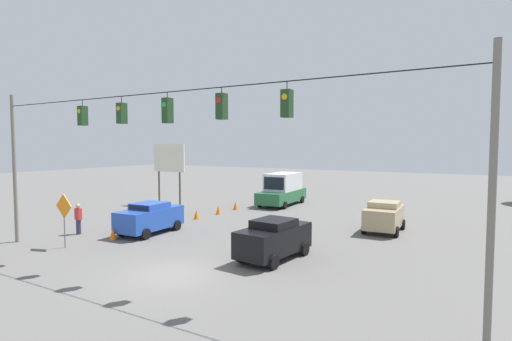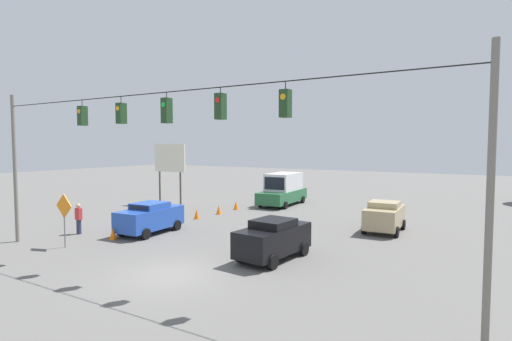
# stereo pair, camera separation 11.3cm
# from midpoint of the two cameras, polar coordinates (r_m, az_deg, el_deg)

# --- Properties ---
(ground_plane) EXTENTS (140.00, 140.00, 0.00)m
(ground_plane) POSITION_cam_midpoint_polar(r_m,az_deg,el_deg) (17.49, -11.78, -14.34)
(ground_plane) COLOR #605E5B
(overhead_signal_span) EXTENTS (22.84, 0.38, 8.11)m
(overhead_signal_span) POSITION_cam_midpoint_polar(r_m,az_deg,el_deg) (16.52, -12.33, 3.51)
(overhead_signal_span) COLOR slate
(overhead_signal_span) RESTS_ON ground_plane
(sedan_black_crossing_near) EXTENTS (2.30, 4.35, 1.90)m
(sedan_black_crossing_near) POSITION_cam_midpoint_polar(r_m,az_deg,el_deg) (19.09, 2.66, -9.65)
(sedan_black_crossing_near) COLOR black
(sedan_black_crossing_near) RESTS_ON ground_plane
(sedan_blue_parked_shoulder) EXTENTS (2.30, 4.43, 1.88)m
(sedan_blue_parked_shoulder) POSITION_cam_midpoint_polar(r_m,az_deg,el_deg) (25.35, -14.78, -6.46)
(sedan_blue_parked_shoulder) COLOR #234CB2
(sedan_blue_parked_shoulder) RESTS_ON ground_plane
(sedan_tan_oncoming_far) EXTENTS (2.22, 3.89, 1.89)m
(sedan_tan_oncoming_far) POSITION_cam_midpoint_polar(r_m,az_deg,el_deg) (26.16, 17.98, -6.20)
(sedan_tan_oncoming_far) COLOR tan
(sedan_tan_oncoming_far) RESTS_ON ground_plane
(box_truck_green_withflow_far) EXTENTS (2.81, 6.28, 2.85)m
(box_truck_green_withflow_far) POSITION_cam_midpoint_polar(r_m,az_deg,el_deg) (36.05, 3.96, -2.69)
(box_truck_green_withflow_far) COLOR #236038
(box_truck_green_withflow_far) RESTS_ON ground_plane
(traffic_cone_nearest) EXTENTS (0.41, 0.41, 0.69)m
(traffic_cone_nearest) POSITION_cam_midpoint_polar(r_m,az_deg,el_deg) (24.35, -19.63, -8.49)
(traffic_cone_nearest) COLOR orange
(traffic_cone_nearest) RESTS_ON ground_plane
(traffic_cone_second) EXTENTS (0.41, 0.41, 0.69)m
(traffic_cone_second) POSITION_cam_midpoint_polar(r_m,az_deg,el_deg) (25.83, -15.06, -7.71)
(traffic_cone_second) COLOR orange
(traffic_cone_second) RESTS_ON ground_plane
(traffic_cone_third) EXTENTS (0.41, 0.41, 0.69)m
(traffic_cone_third) POSITION_cam_midpoint_polar(r_m,az_deg,el_deg) (27.51, -11.68, -6.97)
(traffic_cone_third) COLOR orange
(traffic_cone_third) RESTS_ON ground_plane
(traffic_cone_fourth) EXTENTS (0.41, 0.41, 0.69)m
(traffic_cone_fourth) POSITION_cam_midpoint_polar(r_m,az_deg,el_deg) (29.56, -8.36, -6.19)
(traffic_cone_fourth) COLOR orange
(traffic_cone_fourth) RESTS_ON ground_plane
(traffic_cone_fifth) EXTENTS (0.41, 0.41, 0.69)m
(traffic_cone_fifth) POSITION_cam_midpoint_polar(r_m,az_deg,el_deg) (31.33, -5.24, -5.61)
(traffic_cone_fifth) COLOR orange
(traffic_cone_fifth) RESTS_ON ground_plane
(traffic_cone_farthest) EXTENTS (0.41, 0.41, 0.69)m
(traffic_cone_farthest) POSITION_cam_midpoint_polar(r_m,az_deg,el_deg) (33.46, -2.79, -5.01)
(traffic_cone_farthest) COLOR orange
(traffic_cone_farthest) RESTS_ON ground_plane
(roadside_billboard) EXTENTS (3.53, 0.16, 5.49)m
(roadside_billboard) POSITION_cam_midpoint_polar(r_m,az_deg,el_deg) (36.36, -12.15, 1.23)
(roadside_billboard) COLOR #4C473D
(roadside_billboard) RESTS_ON ground_plane
(work_zone_sign) EXTENTS (1.27, 0.06, 2.84)m
(work_zone_sign) POSITION_cam_midpoint_polar(r_m,az_deg,el_deg) (23.20, -25.60, -5.12)
(work_zone_sign) COLOR slate
(work_zone_sign) RESTS_ON ground_plane
(pedestrian) EXTENTS (0.40, 0.28, 1.85)m
(pedestrian) POSITION_cam_midpoint_polar(r_m,az_deg,el_deg) (26.52, -23.89, -6.29)
(pedestrian) COLOR #2D334C
(pedestrian) RESTS_ON ground_plane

